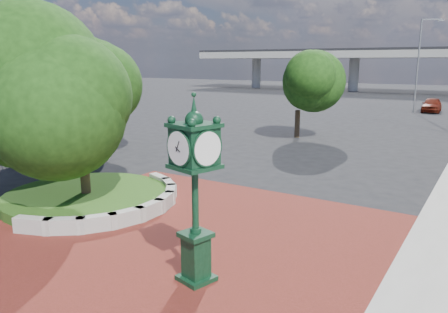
% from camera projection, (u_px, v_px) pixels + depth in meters
% --- Properties ---
extents(ground, '(200.00, 200.00, 0.00)m').
position_uv_depth(ground, '(193.00, 228.00, 14.08)').
color(ground, black).
rests_on(ground, ground).
extents(plaza, '(12.00, 12.00, 0.04)m').
position_uv_depth(plaza, '(173.00, 238.00, 13.24)').
color(plaza, maroon).
rests_on(plaza, ground).
extents(planter_wall, '(2.96, 6.77, 0.54)m').
position_uv_depth(planter_wall, '(131.00, 206.00, 15.43)').
color(planter_wall, '#9E9B93').
rests_on(planter_wall, ground).
extents(grass_bed, '(6.10, 6.10, 0.40)m').
position_uv_depth(grass_bed, '(87.00, 197.00, 16.63)').
color(grass_bed, '#1E4213').
rests_on(grass_bed, ground).
extents(overpass, '(90.00, 12.00, 7.50)m').
position_uv_depth(overpass, '(446.00, 54.00, 70.68)').
color(overpass, '#9E9B93').
rests_on(overpass, ground).
extents(tree_planter, '(5.20, 5.20, 6.33)m').
position_uv_depth(tree_planter, '(80.00, 105.00, 15.88)').
color(tree_planter, '#38281C').
rests_on(tree_planter, ground).
extents(tree_northwest, '(5.60, 5.60, 6.93)m').
position_uv_depth(tree_northwest, '(55.00, 83.00, 24.10)').
color(tree_northwest, '#38281C').
rests_on(tree_northwest, ground).
extents(tree_street, '(4.40, 4.40, 5.45)m').
position_uv_depth(tree_street, '(298.00, 91.00, 30.35)').
color(tree_street, '#38281C').
rests_on(tree_street, ground).
extents(post_clock, '(1.12, 1.12, 4.53)m').
position_uv_depth(post_clock, '(195.00, 184.00, 10.16)').
color(post_clock, black).
rests_on(post_clock, ground).
extents(parked_car, '(2.02, 4.58, 1.53)m').
position_uv_depth(parked_car, '(432.00, 105.00, 46.40)').
color(parked_car, '#5C190D').
rests_on(parked_car, ground).
extents(street_lamp_far, '(2.04, 0.91, 9.48)m').
position_uv_depth(street_lamp_far, '(421.00, 59.00, 44.78)').
color(street_lamp_far, slate).
rests_on(street_lamp_far, ground).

